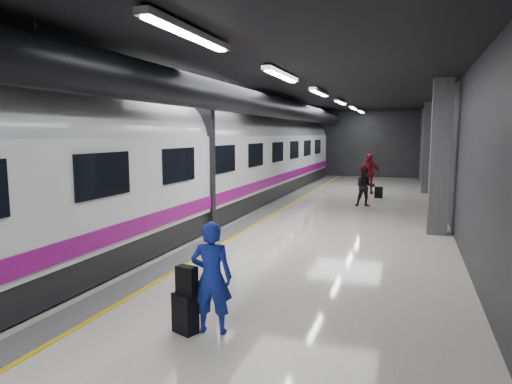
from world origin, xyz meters
The scene contains 9 objects.
ground centered at (0.00, 0.00, 0.00)m, with size 40.00×40.00×0.00m, color silver.
platform_hall centered at (-0.29, 0.96, 3.54)m, with size 10.02×40.02×4.51m.
train centered at (-3.25, 0.00, 2.07)m, with size 3.05×38.00×4.05m.
traveler_main centered at (1.05, -6.35, 0.84)m, with size 0.61×0.40×1.68m, color #1736B3.
suitcase_main centered at (0.68, -6.48, 0.30)m, with size 0.36×0.23×0.60m, color black.
shoulder_bag centered at (0.71, -6.46, 0.80)m, with size 0.31×0.16×0.41m, color black.
traveler_far_a centered at (2.04, 6.51, 0.80)m, with size 0.78×0.61×1.60m, color black.
traveler_far_b centered at (1.78, 10.83, 0.98)m, with size 1.15×0.48×1.96m, color maroon.
suitcase_far centered at (2.40, 9.28, 0.26)m, with size 0.35×0.23×0.52m, color black.
Camera 1 is at (3.75, -12.25, 2.92)m, focal length 32.00 mm.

